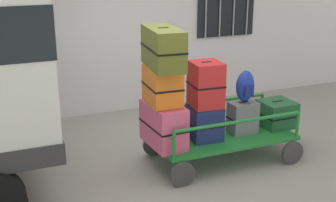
{
  "coord_description": "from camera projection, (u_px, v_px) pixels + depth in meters",
  "views": [
    {
      "loc": [
        -2.22,
        -5.39,
        2.85
      ],
      "look_at": [
        -0.06,
        -0.19,
        0.98
      ],
      "focal_mm": 49.0,
      "sensor_mm": 36.0,
      "label": 1
    }
  ],
  "objects": [
    {
      "name": "ground_plane",
      "position": [
        167.0,
        163.0,
        6.43
      ],
      "size": [
        40.0,
        40.0,
        0.0
      ],
      "primitive_type": "plane",
      "color": "gray"
    },
    {
      "name": "luggage_cart",
      "position": [
        222.0,
        139.0,
        6.45
      ],
      "size": [
        2.01,
        1.06,
        0.38
      ],
      "color": "#1E722D",
      "rests_on": "ground"
    },
    {
      "name": "cart_railing",
      "position": [
        223.0,
        114.0,
        6.33
      ],
      "size": [
        1.9,
        0.92,
        0.37
      ],
      "color": "#1E722D",
      "rests_on": "luggage_cart"
    },
    {
      "name": "suitcase_left_bottom",
      "position": [
        164.0,
        125.0,
        6.01
      ],
      "size": [
        0.44,
        0.76,
        0.57
      ],
      "color": "#CC4C72",
      "rests_on": "luggage_cart"
    },
    {
      "name": "suitcase_left_middle",
      "position": [
        162.0,
        86.0,
        5.88
      ],
      "size": [
        0.41,
        0.6,
        0.48
      ],
      "color": "orange",
      "rests_on": "suitcase_left_bottom"
    },
    {
      "name": "suitcase_left_top",
      "position": [
        163.0,
        48.0,
        5.69
      ],
      "size": [
        0.45,
        0.85,
        0.51
      ],
      "color": "#4C5119",
      "rests_on": "suitcase_left_middle"
    },
    {
      "name": "suitcase_midleft_bottom",
      "position": [
        205.0,
        122.0,
        6.22
      ],
      "size": [
        0.45,
        0.46,
        0.47
      ],
      "color": "navy",
      "rests_on": "luggage_cart"
    },
    {
      "name": "suitcase_midleft_middle",
      "position": [
        206.0,
        84.0,
        6.05
      ],
      "size": [
        0.43,
        0.45,
        0.61
      ],
      "color": "#B21E1E",
      "rests_on": "suitcase_midleft_bottom"
    },
    {
      "name": "suitcase_center_bottom",
      "position": [
        243.0,
        117.0,
        6.43
      ],
      "size": [
        0.4,
        0.28,
        0.46
      ],
      "color": "slate",
      "rests_on": "luggage_cart"
    },
    {
      "name": "suitcase_midright_bottom",
      "position": [
        277.0,
        114.0,
        6.69
      ],
      "size": [
        0.49,
        0.48,
        0.38
      ],
      "color": "#194C28",
      "rests_on": "luggage_cart"
    },
    {
      "name": "backpack",
      "position": [
        245.0,
        86.0,
        6.31
      ],
      "size": [
        0.27,
        0.22,
        0.44
      ],
      "color": "navy",
      "rests_on": "suitcase_center_bottom"
    }
  ]
}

